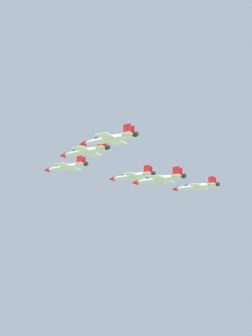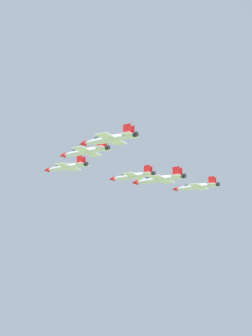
% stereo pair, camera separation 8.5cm
% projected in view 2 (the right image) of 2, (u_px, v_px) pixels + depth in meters
% --- Properties ---
extents(jet_lead, '(10.94, 17.01, 3.65)m').
position_uv_depth(jet_lead, '(66.00, 167.00, 180.39)').
color(jet_lead, white).
extents(jet_left_wingman, '(11.01, 17.19, 3.67)m').
position_uv_depth(jet_left_wingman, '(85.00, 151.00, 160.10)').
color(jet_left_wingman, white).
extents(jet_right_wingman, '(11.04, 17.16, 3.68)m').
position_uv_depth(jet_right_wingman, '(132.00, 176.00, 183.88)').
color(jet_right_wingman, white).
extents(jet_left_outer, '(10.89, 16.94, 3.63)m').
position_uv_depth(jet_left_outer, '(109.00, 139.00, 139.29)').
color(jet_left_outer, white).
extents(jet_right_outer, '(10.82, 16.76, 3.61)m').
position_uv_depth(jet_right_outer, '(196.00, 186.00, 187.21)').
color(jet_right_outer, white).
extents(jet_slot_rear, '(11.20, 17.51, 3.74)m').
position_uv_depth(jet_slot_rear, '(159.00, 179.00, 162.22)').
color(jet_slot_rear, white).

